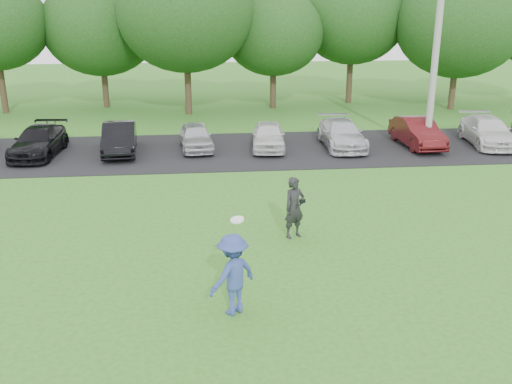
{
  "coord_description": "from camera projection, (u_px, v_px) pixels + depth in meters",
  "views": [
    {
      "loc": [
        -1.46,
        -10.83,
        6.16
      ],
      "look_at": [
        0.0,
        3.5,
        1.3
      ],
      "focal_mm": 40.0,
      "sensor_mm": 36.0,
      "label": 1
    }
  ],
  "objects": [
    {
      "name": "parking_lot",
      "position": [
        234.0,
        150.0,
        24.57
      ],
      "size": [
        32.0,
        6.5,
        0.03
      ],
      "primitive_type": "cube",
      "color": "black",
      "rests_on": "ground"
    },
    {
      "name": "parked_cars",
      "position": [
        215.0,
        137.0,
        24.25
      ],
      "size": [
        31.06,
        4.87,
        1.26
      ],
      "color": "white",
      "rests_on": "parking_lot"
    },
    {
      "name": "tree_row",
      "position": [
        248.0,
        23.0,
        32.35
      ],
      "size": [
        42.39,
        9.85,
        8.64
      ],
      "color": "#38281C",
      "rests_on": "ground"
    },
    {
      "name": "utility_pole",
      "position": [
        437.0,
        42.0,
        23.32
      ],
      "size": [
        0.28,
        0.28,
        9.05
      ],
      "primitive_type": "cylinder",
      "color": "#989893",
      "rests_on": "ground"
    },
    {
      "name": "ground",
      "position": [
        272.0,
        300.0,
        12.32
      ],
      "size": [
        100.0,
        100.0,
        0.0
      ],
      "primitive_type": "plane",
      "color": "#2F6E1F",
      "rests_on": "ground"
    },
    {
      "name": "camera_bystander",
      "position": [
        294.0,
        208.0,
        15.36
      ],
      "size": [
        0.73,
        0.63,
        1.7
      ],
      "color": "black",
      "rests_on": "ground"
    },
    {
      "name": "frisbee_player",
      "position": [
        233.0,
        274.0,
        11.58
      ],
      "size": [
        1.28,
        1.19,
        2.13
      ],
      "color": "#32448D",
      "rests_on": "ground"
    }
  ]
}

